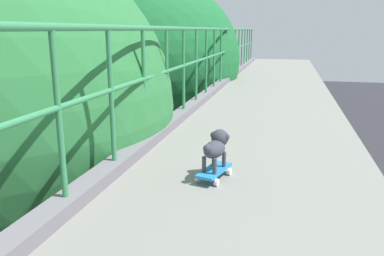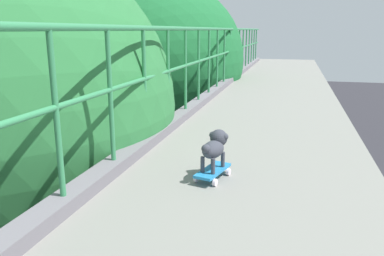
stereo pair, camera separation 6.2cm
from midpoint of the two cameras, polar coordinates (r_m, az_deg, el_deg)
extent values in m
cylinder|color=#378E57|center=(2.83, -19.70, 1.63)|extent=(0.04, 0.04, 1.20)
cylinder|color=#378E57|center=(3.54, -12.36, 4.54)|extent=(0.04, 0.04, 1.20)
cylinder|color=#378E57|center=(4.29, -7.50, 6.41)|extent=(0.04, 0.04, 1.20)
cylinder|color=#378E57|center=(5.07, -4.08, 7.70)|extent=(0.04, 0.04, 1.20)
cylinder|color=#378E57|center=(5.86, -1.57, 8.62)|extent=(0.04, 0.04, 1.20)
cylinder|color=#378E57|center=(6.66, 0.35, 9.31)|extent=(0.04, 0.04, 1.20)
cylinder|color=#378E57|center=(7.47, 1.86, 9.85)|extent=(0.04, 0.04, 1.20)
cylinder|color=#378E57|center=(8.28, 3.08, 10.27)|extent=(0.04, 0.04, 1.20)
cylinder|color=#378E57|center=(9.09, 4.08, 10.62)|extent=(0.04, 0.04, 1.20)
cylinder|color=#378E57|center=(9.91, 4.92, 10.90)|extent=(0.04, 0.04, 1.20)
cylinder|color=#378E57|center=(10.73, 5.64, 11.14)|extent=(0.04, 0.04, 1.20)
cylinder|color=#378E57|center=(11.55, 6.25, 11.35)|extent=(0.04, 0.04, 1.20)
cylinder|color=#378E57|center=(12.38, 6.78, 11.53)|extent=(0.04, 0.04, 1.20)
cylinder|color=#378E57|center=(13.20, 7.25, 11.68)|extent=(0.04, 0.04, 1.20)
cylinder|color=#378E57|center=(14.03, 7.66, 11.82)|extent=(0.04, 0.04, 1.20)
cylinder|color=#378E57|center=(14.85, 8.02, 11.94)|extent=(0.04, 0.04, 1.20)
cylinder|color=#378E57|center=(15.68, 8.35, 12.04)|extent=(0.04, 0.04, 1.20)
cylinder|color=#378E57|center=(16.50, 8.65, 12.14)|extent=(0.04, 0.04, 1.20)
cube|color=silver|center=(12.32, -21.04, -16.14)|extent=(0.36, 0.16, 0.12)
cylinder|color=black|center=(13.54, -13.91, -17.75)|extent=(0.21, 0.69, 0.69)
cylinder|color=black|center=(14.30, -19.97, -16.37)|extent=(0.21, 0.69, 0.69)
cube|color=black|center=(16.88, -23.47, -11.06)|extent=(1.79, 4.51, 0.61)
cube|color=#1E232B|center=(16.81, -23.22, -9.06)|extent=(1.63, 2.12, 0.51)
cylinder|color=black|center=(15.50, -24.00, -14.32)|extent=(0.19, 0.66, 0.66)
cylinder|color=black|center=(17.54, -18.34, -10.36)|extent=(0.19, 0.66, 0.66)
cylinder|color=black|center=(18.47, -22.91, -9.52)|extent=(0.19, 0.66, 0.66)
cube|color=silver|center=(17.78, -7.94, -8.75)|extent=(1.63, 4.15, 0.63)
cube|color=#1E232B|center=(17.41, -8.21, -7.04)|extent=(1.39, 1.83, 0.64)
cylinder|color=black|center=(18.79, -4.15, -7.95)|extent=(0.20, 0.66, 0.66)
cylinder|color=black|center=(19.30, -8.57, -7.47)|extent=(0.20, 0.66, 0.66)
cylinder|color=black|center=(16.44, -7.14, -11.43)|extent=(0.20, 0.66, 0.66)
cylinder|color=black|center=(17.01, -12.11, -10.73)|extent=(0.20, 0.66, 0.66)
cube|color=white|center=(28.89, -6.03, 2.77)|extent=(2.49, 11.30, 2.84)
cube|color=black|center=(28.79, -6.05, 3.74)|extent=(2.51, 10.40, 0.70)
cylinder|color=black|center=(32.47, -1.63, 1.93)|extent=(0.28, 0.96, 0.96)
cylinder|color=black|center=(33.18, -5.62, 2.14)|extent=(0.28, 0.96, 0.96)
cylinder|color=black|center=(25.93, -5.78, -1.33)|extent=(0.28, 0.96, 0.96)
cylinder|color=black|center=(26.81, -10.61, -0.98)|extent=(0.28, 0.96, 0.96)
cylinder|color=#4B3F1F|center=(12.16, -5.93, -9.18)|extent=(0.57, 0.57, 5.22)
ellipsoid|color=#1F6B35|center=(11.19, -6.46, 10.03)|extent=(5.10, 5.10, 4.54)
cube|color=#2583C5|center=(3.45, 2.77, -6.27)|extent=(0.26, 0.47, 0.02)
cylinder|color=white|center=(3.56, 5.10, -6.44)|extent=(0.04, 0.07, 0.07)
cylinder|color=white|center=(3.63, 2.42, -5.98)|extent=(0.04, 0.07, 0.07)
cylinder|color=white|center=(3.31, 3.15, -8.03)|extent=(0.04, 0.07, 0.07)
cylinder|color=white|center=(3.38, 0.31, -7.49)|extent=(0.04, 0.07, 0.07)
cylinder|color=#3D3F4A|center=(3.49, 4.25, -4.64)|extent=(0.04, 0.04, 0.14)
cylinder|color=#3D3F4A|center=(3.53, 2.74, -4.40)|extent=(0.04, 0.04, 0.14)
cylinder|color=#3D3F4A|center=(3.32, 2.83, -5.66)|extent=(0.04, 0.04, 0.14)
cylinder|color=#3D3F4A|center=(3.36, 1.26, -5.40)|extent=(0.04, 0.04, 0.14)
ellipsoid|color=#3D3F4A|center=(3.39, 2.81, -3.17)|extent=(0.23, 0.31, 0.15)
sphere|color=#3D3F4A|center=(3.47, 3.63, -1.47)|extent=(0.16, 0.16, 0.16)
ellipsoid|color=#3E3950|center=(3.53, 4.09, -1.37)|extent=(0.07, 0.08, 0.05)
sphere|color=#3D3F4A|center=(3.44, 4.53, -1.28)|extent=(0.07, 0.07, 0.07)
sphere|color=#3D3F4A|center=(3.48, 2.75, -1.04)|extent=(0.07, 0.07, 0.07)
sphere|color=#3D3F4A|center=(3.25, 1.75, -3.07)|extent=(0.08, 0.08, 0.08)
camera|label=1|loc=(0.03, -90.43, -0.11)|focal=36.07mm
camera|label=2|loc=(0.03, 89.57, 0.11)|focal=36.07mm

